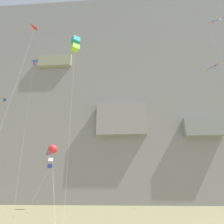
% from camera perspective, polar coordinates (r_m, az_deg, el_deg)
% --- Properties ---
extents(cliff_face, '(180.00, 23.82, 74.87)m').
position_cam_1_polar(cliff_face, '(74.71, 2.79, 5.10)').
color(cliff_face, gray).
rests_on(cliff_face, ground).
extents(kite_banner_front_field, '(2.69, 3.45, 32.32)m').
position_cam_1_polar(kite_banner_front_field, '(53.80, 28.42, 8.17)').
color(kite_banner_front_field, black).
rests_on(kite_banner_front_field, ground).
extents(kite_box_upper_right, '(2.05, 5.48, 10.20)m').
position_cam_1_polar(kite_box_upper_right, '(45.67, -17.49, -13.93)').
color(kite_box_upper_right, white).
rests_on(kite_box_upper_right, ground).
extents(kite_box_upper_mid, '(1.69, 2.64, 23.51)m').
position_cam_1_polar(kite_box_upper_mid, '(29.13, -10.61, 18.76)').
color(kite_box_upper_mid, teal).
rests_on(kite_box_upper_mid, ground).
extents(kite_delta_low_center, '(1.31, 6.36, 31.17)m').
position_cam_1_polar(kite_delta_low_center, '(40.49, -21.40, 20.38)').
color(kite_delta_low_center, red).
rests_on(kite_delta_low_center, ground).
extents(kite_banner_high_right, '(3.46, 3.94, 33.99)m').
position_cam_1_polar(kite_banner_high_right, '(41.89, 29.78, 17.16)').
color(kite_banner_high_right, black).
rests_on(kite_banner_high_right, ground).
extents(kite_delta_mid_center, '(4.10, 3.70, 29.15)m').
position_cam_1_polar(kite_delta_mid_center, '(45.84, -22.40, 12.42)').
color(kite_delta_mid_center, blue).
rests_on(kite_delta_mid_center, ground).
extents(kite_windsock_far_right, '(4.68, 7.73, 8.06)m').
position_cam_1_polar(kite_windsock_far_right, '(22.16, -17.22, -10.66)').
color(kite_windsock_far_right, red).
rests_on(kite_windsock_far_right, ground).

